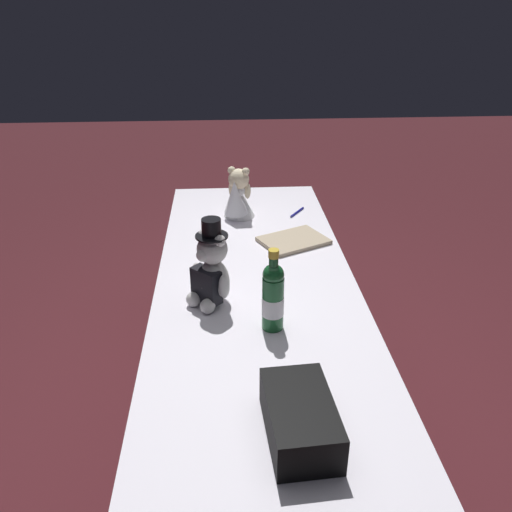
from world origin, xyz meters
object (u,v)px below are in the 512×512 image
Objects in this scene: signing_pen at (297,213)px; gift_case_black at (300,419)px; guestbook at (294,241)px; teddy_bear_groom at (211,271)px; teddy_bear_bride at (238,196)px; champagne_bottle at (273,296)px.

signing_pen is 1.45m from gift_case_black.
guestbook is (1.11, -0.13, -0.04)m from gift_case_black.
signing_pen is 0.33m from guestbook.
teddy_bear_groom reaches higher than teddy_bear_bride.
champagne_bottle is at bearing -129.91° from teddy_bear_groom.
teddy_bear_groom is 0.68m from gift_case_black.
champagne_bottle is at bearing 140.71° from guestbook.
guestbook is at bearing 170.12° from signing_pen.
teddy_bear_groom is 1.10× the size of gift_case_black.
champagne_bottle is at bearing 2.83° from gift_case_black.
guestbook reaches higher than signing_pen.
teddy_bear_groom is 1.12× the size of champagne_bottle.
champagne_bottle is at bearing -175.17° from teddy_bear_bride.
teddy_bear_bride is at bearing -8.61° from teddy_bear_groom.
teddy_bear_groom is at bearing 153.21° from signing_pen.
guestbook is at bearing -36.26° from teddy_bear_groom.
gift_case_black reaches higher than signing_pen.
teddy_bear_bride is 0.39m from guestbook.
teddy_bear_groom is 2.57× the size of signing_pen.
teddy_bear_bride is 1.99× the size of signing_pen.
signing_pen is at bearing -7.31° from gift_case_black.
teddy_bear_groom is at bearing 19.13° from gift_case_black.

